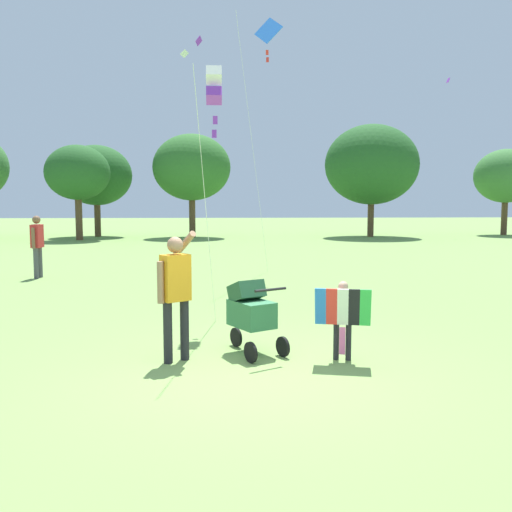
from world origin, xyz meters
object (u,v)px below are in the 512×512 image
(kite_adult_black, at_px, (214,87))
(person_red_shirt, at_px, (37,241))
(child_with_butterfly_kite, at_px, (343,313))
(stroller, at_px, (251,310))
(person_adult_flyer, at_px, (175,287))
(kite_orange_delta, at_px, (267,39))

(kite_adult_black, relative_size, person_red_shirt, 2.57)
(kite_adult_black, bearing_deg, child_with_butterfly_kite, -55.43)
(child_with_butterfly_kite, height_order, stroller, child_with_butterfly_kite)
(stroller, height_order, kite_adult_black, kite_adult_black)
(child_with_butterfly_kite, distance_m, kite_adult_black, 4.57)
(person_adult_flyer, relative_size, stroller, 1.60)
(child_with_butterfly_kite, relative_size, kite_adult_black, 0.24)
(person_red_shirt, bearing_deg, kite_adult_black, -48.98)
(person_adult_flyer, xyz_separation_m, person_red_shirt, (-4.51, 8.15, 0.01))
(child_with_butterfly_kite, bearing_deg, kite_orange_delta, 92.18)
(kite_adult_black, xyz_separation_m, person_red_shirt, (-4.97, 5.72, -3.03))
(kite_adult_black, bearing_deg, kite_orange_delta, 78.53)
(person_adult_flyer, distance_m, kite_orange_delta, 11.03)
(stroller, relative_size, kite_adult_black, 0.25)
(person_adult_flyer, relative_size, kite_adult_black, 0.39)
(stroller, bearing_deg, person_red_shirt, 125.25)
(kite_orange_delta, bearing_deg, child_with_butterfly_kite, -87.82)
(child_with_butterfly_kite, bearing_deg, person_adult_flyer, 177.72)
(kite_adult_black, height_order, kite_orange_delta, kite_orange_delta)
(person_adult_flyer, height_order, kite_adult_black, kite_adult_black)
(person_red_shirt, bearing_deg, stroller, -54.75)
(stroller, relative_size, person_red_shirt, 0.64)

